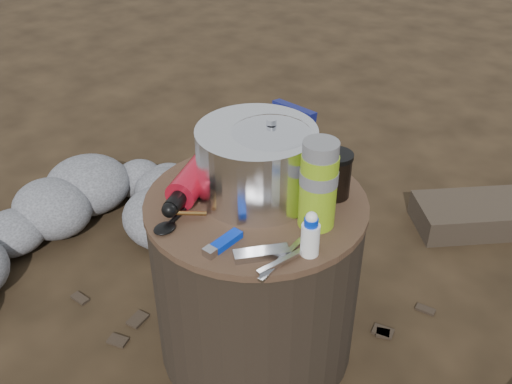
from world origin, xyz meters
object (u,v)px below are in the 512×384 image
Objects in this scene: fuel_bottle at (199,172)px; camping_pot at (271,161)px; thermos at (318,185)px; travel_mug at (335,175)px; stump at (256,277)px.

camping_pot is at bearing 4.27° from fuel_bottle.
fuel_bottle is at bearing -170.73° from thermos.
stump is at bearing -133.32° from travel_mug.
camping_pot reaches higher than fuel_bottle.
thermos is (0.14, -0.02, 0.01)m from camping_pot.
thermos reaches higher than stump.
fuel_bottle is 0.31m from travel_mug.
camping_pot is 0.15m from travel_mug.
stump is at bearing -7.56° from fuel_bottle.
travel_mug is (-0.03, 0.11, -0.04)m from thermos.
travel_mug is at bearing 104.56° from thermos.
travel_mug reaches higher than fuel_bottle.
fuel_bottle is at bearing -148.34° from travel_mug.
thermos is at bearing -75.44° from travel_mug.
travel_mug is (0.12, 0.13, 0.28)m from stump.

